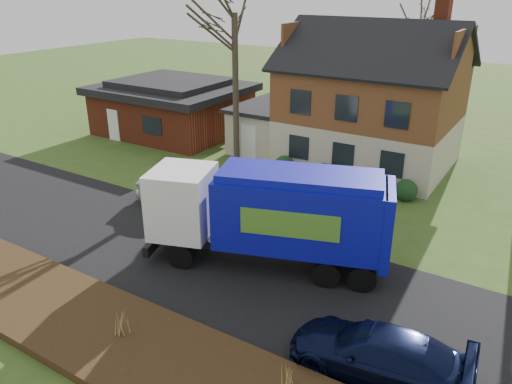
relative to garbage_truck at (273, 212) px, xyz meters
The scene contains 11 objects.
ground 3.96m from the garbage_truck, 162.41° to the right, with size 120.00×120.00×0.00m, color #37511B.
road 3.95m from the garbage_truck, 162.41° to the right, with size 80.00×7.00×0.02m, color black.
mulch_verge 7.33m from the garbage_truck, 116.49° to the right, with size 80.00×3.50×0.30m, color black.
main_house 13.15m from the garbage_truck, 97.27° to the left, with size 12.95×8.95×9.26m.
ranch_house 19.32m from the garbage_truck, 141.58° to the left, with size 9.80×8.20×3.70m.
garbage_truck is the anchor object (origin of this frame).
silver_sedan 6.88m from the garbage_truck, 154.86° to the left, with size 1.77×5.06×1.67m, color #B6B7BE.
navy_wagon 6.48m from the garbage_truck, 33.19° to the right, with size 1.97×4.84×1.40m, color black.
tree_back 21.61m from the garbage_truck, 92.57° to the left, with size 3.24×3.24×10.25m.
grass_clump_mid 6.54m from the garbage_truck, 103.74° to the right, with size 0.33×0.27×0.91m.
grass_clump_east 6.66m from the garbage_truck, 56.26° to the right, with size 0.32×0.26×0.80m.
Camera 1 is at (11.28, -13.19, 9.90)m, focal length 35.00 mm.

